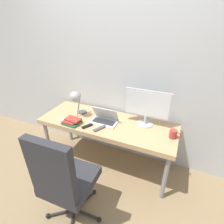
{
  "coord_description": "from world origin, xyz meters",
  "views": [
    {
      "loc": [
        0.82,
        -1.42,
        1.9
      ],
      "look_at": [
        0.08,
        0.29,
        0.89
      ],
      "focal_mm": 28.0,
      "sensor_mm": 36.0,
      "label": 1
    }
  ],
  "objects_px": {
    "mug": "(173,134)",
    "office_chair": "(63,179)",
    "book_stack": "(72,121)",
    "game_controller": "(65,120)",
    "laptop": "(104,119)",
    "monitor": "(147,106)",
    "desk_lamp": "(76,98)"
  },
  "relations": [
    {
      "from": "mug",
      "to": "office_chair",
      "type": "bearing_deg",
      "value": -133.0
    },
    {
      "from": "book_stack",
      "to": "game_controller",
      "type": "bearing_deg",
      "value": 174.69
    },
    {
      "from": "office_chair",
      "to": "mug",
      "type": "relative_size",
      "value": 8.89
    },
    {
      "from": "office_chair",
      "to": "laptop",
      "type": "bearing_deg",
      "value": 90.87
    },
    {
      "from": "game_controller",
      "to": "monitor",
      "type": "bearing_deg",
      "value": 20.0
    },
    {
      "from": "monitor",
      "to": "mug",
      "type": "bearing_deg",
      "value": -24.03
    },
    {
      "from": "office_chair",
      "to": "game_controller",
      "type": "bearing_deg",
      "value": 124.52
    },
    {
      "from": "monitor",
      "to": "book_stack",
      "type": "height_order",
      "value": "monitor"
    },
    {
      "from": "laptop",
      "to": "mug",
      "type": "height_order",
      "value": "laptop"
    },
    {
      "from": "mug",
      "to": "book_stack",
      "type": "bearing_deg",
      "value": -170.6
    },
    {
      "from": "desk_lamp",
      "to": "laptop",
      "type": "bearing_deg",
      "value": 1.95
    },
    {
      "from": "office_chair",
      "to": "mug",
      "type": "bearing_deg",
      "value": 47.0
    },
    {
      "from": "office_chair",
      "to": "game_controller",
      "type": "distance_m",
      "value": 0.86
    },
    {
      "from": "monitor",
      "to": "mug",
      "type": "distance_m",
      "value": 0.44
    },
    {
      "from": "book_stack",
      "to": "mug",
      "type": "height_order",
      "value": "mug"
    },
    {
      "from": "monitor",
      "to": "laptop",
      "type": "bearing_deg",
      "value": -161.33
    },
    {
      "from": "book_stack",
      "to": "game_controller",
      "type": "xyz_separation_m",
      "value": [
        -0.11,
        0.01,
        -0.01
      ]
    },
    {
      "from": "monitor",
      "to": "desk_lamp",
      "type": "distance_m",
      "value": 0.91
    },
    {
      "from": "book_stack",
      "to": "mug",
      "type": "bearing_deg",
      "value": 9.4
    },
    {
      "from": "laptop",
      "to": "book_stack",
      "type": "distance_m",
      "value": 0.41
    },
    {
      "from": "office_chair",
      "to": "desk_lamp",
      "type": "bearing_deg",
      "value": 115.08
    },
    {
      "from": "monitor",
      "to": "game_controller",
      "type": "height_order",
      "value": "monitor"
    },
    {
      "from": "laptop",
      "to": "book_stack",
      "type": "height_order",
      "value": "laptop"
    },
    {
      "from": "laptop",
      "to": "office_chair",
      "type": "relative_size",
      "value": 0.3
    },
    {
      "from": "book_stack",
      "to": "game_controller",
      "type": "distance_m",
      "value": 0.11
    },
    {
      "from": "laptop",
      "to": "mug",
      "type": "relative_size",
      "value": 2.71
    },
    {
      "from": "monitor",
      "to": "game_controller",
      "type": "bearing_deg",
      "value": -160.0
    },
    {
      "from": "book_stack",
      "to": "mug",
      "type": "relative_size",
      "value": 1.81
    },
    {
      "from": "book_stack",
      "to": "game_controller",
      "type": "relative_size",
      "value": 1.66
    },
    {
      "from": "monitor",
      "to": "game_controller",
      "type": "xyz_separation_m",
      "value": [
        -0.96,
        -0.35,
        -0.23
      ]
    },
    {
      "from": "laptop",
      "to": "game_controller",
      "type": "height_order",
      "value": "laptop"
    },
    {
      "from": "desk_lamp",
      "to": "game_controller",
      "type": "height_order",
      "value": "desk_lamp"
    }
  ]
}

